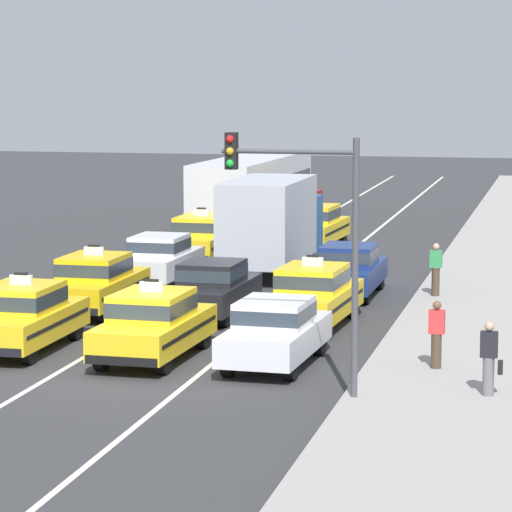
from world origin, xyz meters
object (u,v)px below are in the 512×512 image
at_px(taxi_right_second, 313,294).
at_px(traffic_light_pole, 309,219).
at_px(sedan_center_second, 213,287).
at_px(taxi_center_fourth, 315,225).
at_px(box_truck_center_third, 273,222).
at_px(bus_left_fifth, 253,191).
at_px(pedestrian_near_crosswalk, 436,269).
at_px(sedan_left_third, 160,258).
at_px(pedestrian_mid_block, 489,359).
at_px(sedan_left_sixth, 294,195).
at_px(taxi_left_fourth, 202,237).
at_px(sedan_right_nearest, 275,330).
at_px(taxi_left_nearest, 23,316).
at_px(sedan_right_third, 349,268).
at_px(taxi_left_second, 96,282).
at_px(pedestrian_by_storefront, 437,334).
at_px(taxi_center_nearest, 153,324).

relative_size(taxi_right_second, traffic_light_pole, 0.83).
xyz_separation_m(sedan_center_second, taxi_center_fourth, (0.00, 15.62, 0.03)).
bearing_deg(box_truck_center_third, taxi_center_fourth, 89.17).
height_order(bus_left_fifth, pedestrian_near_crosswalk, bus_left_fifth).
relative_size(sedan_left_third, pedestrian_mid_block, 2.77).
distance_m(sedan_left_sixth, traffic_light_pole, 38.28).
bearing_deg(taxi_left_fourth, traffic_light_pole, -69.00).
height_order(sedan_center_second, sedan_right_nearest, same).
xyz_separation_m(sedan_center_second, taxi_right_second, (3.00, -0.78, 0.03)).
xyz_separation_m(taxi_left_nearest, sedan_right_third, (6.48, 10.01, -0.03)).
bearing_deg(pedestrian_near_crosswalk, box_truck_center_third, 144.61).
height_order(bus_left_fifth, taxi_right_second, bus_left_fifth).
bearing_deg(taxi_left_nearest, taxi_right_second, 36.84).
bearing_deg(pedestrian_near_crosswalk, taxi_left_second, -155.53).
relative_size(box_truck_center_third, sedan_right_third, 1.62).
bearing_deg(taxi_left_second, sedan_right_nearest, -42.20).
xyz_separation_m(pedestrian_by_storefront, traffic_light_pole, (-2.35, -3.16, 2.89)).
height_order(bus_left_fifth, sedan_right_nearest, bus_left_fifth).
bearing_deg(taxi_center_fourth, pedestrian_mid_block, -71.33).
relative_size(sedan_left_sixth, pedestrian_mid_block, 2.83).
xyz_separation_m(bus_left_fifth, pedestrian_near_crosswalk, (9.14, -15.26, -0.87)).
height_order(taxi_left_fourth, sedan_right_third, taxi_left_fourth).
bearing_deg(taxi_left_fourth, sedan_left_sixth, 90.41).
height_order(taxi_center_fourth, sedan_right_nearest, taxi_center_fourth).
bearing_deg(sedan_right_third, taxi_left_nearest, -122.91).
relative_size(taxi_left_nearest, sedan_left_sixth, 1.03).
relative_size(taxi_left_fourth, pedestrian_by_storefront, 2.96).
bearing_deg(taxi_left_second, sedan_right_third, 34.41).
bearing_deg(taxi_left_fourth, sedan_right_third, -45.15).
height_order(taxi_left_nearest, bus_left_fifth, bus_left_fifth).
bearing_deg(bus_left_fifth, taxi_left_fourth, -89.24).
distance_m(sedan_center_second, traffic_light_pole, 10.58).
bearing_deg(sedan_left_third, bus_left_fifth, 90.58).
bearing_deg(sedan_right_nearest, taxi_left_nearest, 176.82).
height_order(taxi_left_nearest, taxi_center_fourth, same).
xyz_separation_m(taxi_left_fourth, pedestrian_mid_block, (11.35, -19.26, 0.05)).
xyz_separation_m(taxi_left_nearest, taxi_center_nearest, (3.42, -0.32, 0.00)).
xyz_separation_m(sedan_left_third, bus_left_fifth, (-0.14, 13.90, 0.97)).
xyz_separation_m(sedan_right_nearest, taxi_right_second, (-0.04, 5.11, 0.03)).
xyz_separation_m(sedan_right_third, pedestrian_by_storefront, (3.66, -10.44, 0.08)).
height_order(pedestrian_near_crosswalk, traffic_light_pole, traffic_light_pole).
distance_m(bus_left_fifth, traffic_light_pole, 29.67).
relative_size(taxi_right_second, sedan_right_third, 1.08).
relative_size(taxi_left_second, pedestrian_near_crosswalk, 2.89).
height_order(sedan_left_sixth, pedestrian_by_storefront, pedestrian_by_storefront).
bearing_deg(taxi_center_fourth, taxi_center_nearest, -89.81).
bearing_deg(sedan_center_second, pedestrian_near_crosswalk, 35.79).
bearing_deg(pedestrian_by_storefront, taxi_left_second, 149.82).
relative_size(sedan_left_sixth, taxi_right_second, 0.95).
xyz_separation_m(taxi_left_nearest, sedan_left_sixth, (-0.01, 33.77, -0.03)).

